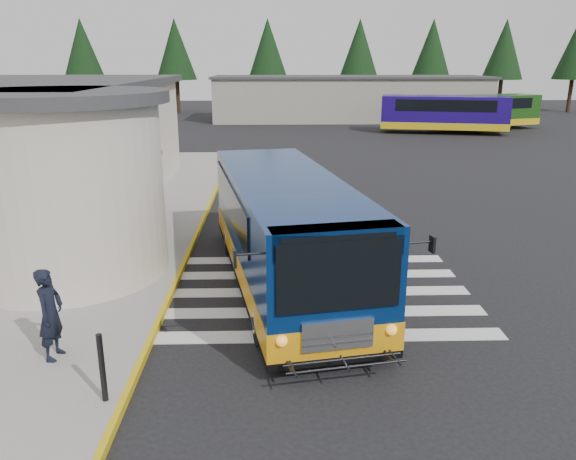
{
  "coord_description": "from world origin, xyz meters",
  "views": [
    {
      "loc": [
        -1.45,
        -14.03,
        5.68
      ],
      "look_at": [
        -1.1,
        -0.5,
        1.57
      ],
      "focal_mm": 35.0,
      "sensor_mm": 36.0,
      "label": 1
    }
  ],
  "objects_px": {
    "transit_bus": "(286,235)",
    "bollard": "(102,368)",
    "pedestrian_a": "(50,314)",
    "pedestrian_b": "(47,261)",
    "far_bus_b": "(485,110)",
    "far_bus_a": "(444,112)"
  },
  "relations": [
    {
      "from": "pedestrian_a",
      "to": "bollard",
      "type": "bearing_deg",
      "value": -129.51
    },
    {
      "from": "pedestrian_b",
      "to": "far_bus_b",
      "type": "height_order",
      "value": "far_bus_b"
    },
    {
      "from": "pedestrian_a",
      "to": "far_bus_b",
      "type": "relative_size",
      "value": 0.18
    },
    {
      "from": "pedestrian_a",
      "to": "bollard",
      "type": "height_order",
      "value": "pedestrian_a"
    },
    {
      "from": "pedestrian_a",
      "to": "far_bus_a",
      "type": "xyz_separation_m",
      "value": [
        17.93,
        35.53,
        0.59
      ]
    },
    {
      "from": "far_bus_b",
      "to": "pedestrian_b",
      "type": "bearing_deg",
      "value": 126.69
    },
    {
      "from": "pedestrian_a",
      "to": "far_bus_b",
      "type": "distance_m",
      "value": 44.01
    },
    {
      "from": "far_bus_a",
      "to": "far_bus_b",
      "type": "distance_m",
      "value": 4.93
    },
    {
      "from": "transit_bus",
      "to": "far_bus_a",
      "type": "distance_m",
      "value": 34.3
    },
    {
      "from": "transit_bus",
      "to": "far_bus_a",
      "type": "relative_size",
      "value": 1.02
    },
    {
      "from": "far_bus_a",
      "to": "far_bus_b",
      "type": "height_order",
      "value": "far_bus_a"
    },
    {
      "from": "pedestrian_a",
      "to": "pedestrian_b",
      "type": "xyz_separation_m",
      "value": [
        -1.15,
        2.87,
        0.03
      ]
    },
    {
      "from": "pedestrian_a",
      "to": "transit_bus",
      "type": "bearing_deg",
      "value": -41.53
    },
    {
      "from": "pedestrian_b",
      "to": "far_bus_b",
      "type": "relative_size",
      "value": 0.19
    },
    {
      "from": "transit_bus",
      "to": "bollard",
      "type": "bearing_deg",
      "value": -130.83
    },
    {
      "from": "far_bus_a",
      "to": "far_bus_b",
      "type": "bearing_deg",
      "value": -47.28
    },
    {
      "from": "transit_bus",
      "to": "far_bus_b",
      "type": "height_order",
      "value": "transit_bus"
    },
    {
      "from": "transit_bus",
      "to": "far_bus_a",
      "type": "xyz_separation_m",
      "value": [
        13.37,
        31.58,
        0.28
      ]
    },
    {
      "from": "transit_bus",
      "to": "pedestrian_a",
      "type": "height_order",
      "value": "transit_bus"
    },
    {
      "from": "bollard",
      "to": "far_bus_a",
      "type": "bearing_deg",
      "value": 65.91
    },
    {
      "from": "pedestrian_a",
      "to": "far_bus_b",
      "type": "xyz_separation_m",
      "value": [
        22.19,
        38.0,
        0.54
      ]
    },
    {
      "from": "pedestrian_a",
      "to": "bollard",
      "type": "relative_size",
      "value": 1.48
    }
  ]
}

